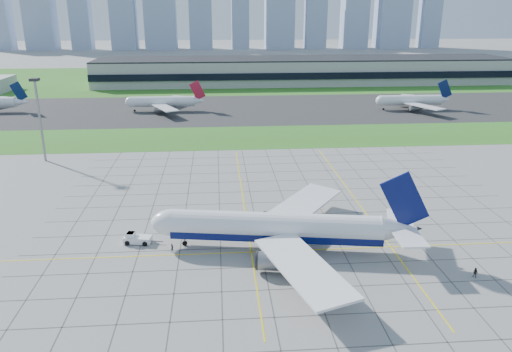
{
  "coord_description": "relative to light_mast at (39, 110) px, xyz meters",
  "views": [
    {
      "loc": [
        -16.05,
        -89.54,
        45.23
      ],
      "look_at": [
        -7.02,
        23.86,
        7.0
      ],
      "focal_mm": 35.0,
      "sensor_mm": 36.0,
      "label": 1
    }
  ],
  "objects": [
    {
      "name": "crew_far",
      "position": [
        98.87,
        -79.81,
        -15.26
      ],
      "size": [
        1.12,
        1.13,
        1.84
      ],
      "primitive_type": "imported",
      "rotation": [
        0.0,
        0.0,
        -0.81
      ],
      "color": "black",
      "rests_on": "ground"
    },
    {
      "name": "grass_median",
      "position": [
        70.0,
        25.0,
        -16.16
      ],
      "size": [
        700.0,
        35.0,
        0.04
      ],
      "primitive_type": "cube",
      "color": "#36631C",
      "rests_on": "ground"
    },
    {
      "name": "light_mast",
      "position": [
        0.0,
        0.0,
        0.0
      ],
      "size": [
        2.5,
        2.5,
        25.6
      ],
      "color": "gray",
      "rests_on": "ground"
    },
    {
      "name": "pushback_tug",
      "position": [
        37.03,
        -61.09,
        -15.2
      ],
      "size": [
        8.08,
        3.53,
        2.22
      ],
      "rotation": [
        0.0,
        0.0,
        -0.17
      ],
      "color": "white",
      "rests_on": "ground"
    },
    {
      "name": "terminal",
      "position": [
        110.0,
        164.87,
        -8.29
      ],
      "size": [
        260.0,
        43.0,
        15.8
      ],
      "color": "#B7B7B2",
      "rests_on": "ground"
    },
    {
      "name": "grass_far",
      "position": [
        70.0,
        190.0,
        -16.16
      ],
      "size": [
        700.0,
        145.0,
        0.04
      ],
      "primitive_type": "cube",
      "color": "#36631C",
      "rests_on": "ground"
    },
    {
      "name": "asphalt_taxiway",
      "position": [
        70.0,
        80.0,
        -16.15
      ],
      "size": [
        700.0,
        75.0,
        0.04
      ],
      "primitive_type": "cube",
      "color": "#383838",
      "rests_on": "ground"
    },
    {
      "name": "ground",
      "position": [
        70.0,
        -65.0,
        -16.18
      ],
      "size": [
        1400.0,
        1400.0,
        0.0
      ],
      "primitive_type": "plane",
      "color": "gray",
      "rests_on": "ground"
    },
    {
      "name": "distant_jet_2",
      "position": [
        145.5,
        72.16,
        -11.7
      ],
      "size": [
        34.03,
        42.66,
        14.08
      ],
      "color": "white",
      "rests_on": "ground"
    },
    {
      "name": "apron_markings",
      "position": [
        70.43,
        -53.91,
        -16.17
      ],
      "size": [
        120.0,
        130.0,
        0.03
      ],
      "color": "#474744",
      "rests_on": "ground"
    },
    {
      "name": "airliner",
      "position": [
        65.24,
        -66.13,
        -11.56
      ],
      "size": [
        53.42,
        53.7,
        16.91
      ],
      "rotation": [
        0.0,
        0.0,
        -0.17
      ],
      "color": "white",
      "rests_on": "ground"
    },
    {
      "name": "distant_jet_1",
      "position": [
        29.56,
        77.71,
        -11.7
      ],
      "size": [
        34.64,
        42.66,
        14.08
      ],
      "color": "white",
      "rests_on": "ground"
    },
    {
      "name": "crew_near",
      "position": [
        44.57,
        -65.55,
        -15.34
      ],
      "size": [
        0.65,
        0.73,
        1.69
      ],
      "primitive_type": "imported",
      "rotation": [
        0.0,
        0.0,
        1.08
      ],
      "color": "black",
      "rests_on": "ground"
    }
  ]
}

